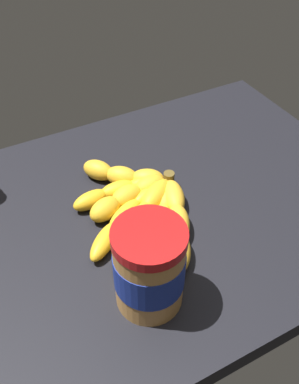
{
  "coord_description": "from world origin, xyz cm",
  "views": [
    {
      "loc": [
        -24.59,
        -45.62,
        52.95
      ],
      "look_at": [
        -1.23,
        -1.4,
        5.52
      ],
      "focal_mm": 39.33,
      "sensor_mm": 36.0,
      "label": 1
    }
  ],
  "objects": [
    {
      "name": "ground_plane",
      "position": [
        0.0,
        0.0,
        -1.91
      ],
      "size": [
        83.67,
        58.72,
        3.82
      ],
      "primitive_type": "cube",
      "color": "black"
    },
    {
      "name": "peanut_butter_jar",
      "position": [
        -8.87,
        -15.78,
        7.04
      ],
      "size": [
        9.79,
        9.79,
        14.12
      ],
      "color": "#BF8442",
      "rests_on": "ground_plane"
    },
    {
      "name": "banana_bunch",
      "position": [
        -2.38,
        -0.22,
        1.73
      ],
      "size": [
        21.78,
        31.7,
        3.76
      ],
      "color": "gold",
      "rests_on": "ground_plane"
    }
  ]
}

